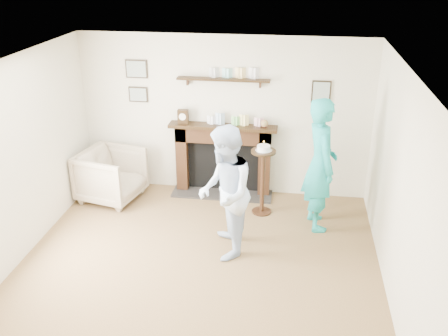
{
  "coord_description": "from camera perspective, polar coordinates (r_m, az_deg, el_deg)",
  "views": [
    {
      "loc": [
        1.08,
        -4.8,
        3.66
      ],
      "look_at": [
        0.24,
        0.9,
        1.09
      ],
      "focal_mm": 40.0,
      "sensor_mm": 36.0,
      "label": 1
    }
  ],
  "objects": [
    {
      "name": "man",
      "position": [
        6.62,
        0.08,
        -9.57
      ],
      "size": [
        0.79,
        0.94,
        1.73
      ],
      "primitive_type": "imported",
      "rotation": [
        0.0,
        0.0,
        -1.4
      ],
      "color": "#CAD9FD",
      "rests_on": "ground"
    },
    {
      "name": "woman",
      "position": [
        7.34,
        10.38,
        -6.37
      ],
      "size": [
        0.6,
        0.77,
        1.88
      ],
      "primitive_type": "imported",
      "rotation": [
        0.0,
        0.0,
        1.81
      ],
      "color": "#1FB2A1",
      "rests_on": "ground"
    },
    {
      "name": "ground",
      "position": [
        6.14,
        -3.51,
        -12.68
      ],
      "size": [
        5.0,
        5.0,
        0.0
      ],
      "primitive_type": "plane",
      "color": "brown",
      "rests_on": "ground"
    },
    {
      "name": "pedestal_table",
      "position": [
        7.25,
        4.47,
        -0.15
      ],
      "size": [
        0.36,
        0.36,
        1.15
      ],
      "color": "black",
      "rests_on": "ground"
    },
    {
      "name": "armchair",
      "position": [
        8.13,
        -12.51,
        -3.4
      ],
      "size": [
        1.05,
        1.03,
        0.8
      ],
      "primitive_type": "imported",
      "rotation": [
        0.0,
        0.0,
        1.35
      ],
      "color": "tan",
      "rests_on": "ground"
    },
    {
      "name": "room_shell",
      "position": [
        5.96,
        -2.56,
        4.0
      ],
      "size": [
        4.54,
        5.02,
        2.52
      ],
      "color": "beige",
      "rests_on": "ground"
    }
  ]
}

